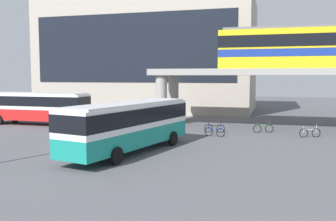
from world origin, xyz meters
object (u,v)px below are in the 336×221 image
at_px(bus_secondary, 36,105).
at_px(bicycle_blue, 215,132).
at_px(pedestrian_near_building, 148,121).
at_px(station_building, 151,57).
at_px(bicycle_black, 215,128).
at_px(pedestrian_by_bike_rack, 144,126).
at_px(bus_main, 129,122).
at_px(bicycle_silver, 310,133).
at_px(bicycle_green, 263,128).
at_px(train, 329,47).

bearing_deg(bus_secondary, bicycle_blue, -7.90).
bearing_deg(pedestrian_near_building, bicycle_blue, -14.03).
height_order(station_building, bicycle_black, station_building).
xyz_separation_m(bus_secondary, pedestrian_by_bike_rack, (12.77, -3.50, -1.23)).
distance_m(bus_secondary, bicycle_black, 18.30).
bearing_deg(bus_secondary, pedestrian_near_building, -4.75).
height_order(bus_main, bicycle_black, bus_main).
xyz_separation_m(bus_main, bicycle_silver, (11.69, 9.55, -1.63)).
xyz_separation_m(pedestrian_by_bike_rack, pedestrian_near_building, (-0.42, 2.48, 0.09)).
height_order(bicycle_green, pedestrian_near_building, pedestrian_near_building).
bearing_deg(station_building, pedestrian_near_building, -72.28).
xyz_separation_m(station_building, train, (22.09, -15.56, -0.14)).
distance_m(train, bus_secondary, 28.65).
relative_size(bicycle_blue, pedestrian_by_bike_rack, 1.06).
bearing_deg(pedestrian_by_bike_rack, bicycle_black, 29.06).
xyz_separation_m(train, bicycle_blue, (-9.24, -6.85, -7.19)).
xyz_separation_m(bicycle_green, bicycle_silver, (3.67, -1.59, 0.00)).
bearing_deg(bus_secondary, bicycle_green, 1.71).
distance_m(train, bicycle_silver, 9.05).
bearing_deg(bicycle_silver, bus_main, -140.78).
relative_size(train, bicycle_blue, 11.38).
bearing_deg(bicycle_blue, bus_main, -118.35).
xyz_separation_m(bus_main, bicycle_blue, (4.26, 7.90, -1.63)).
bearing_deg(bicycle_green, bicycle_silver, -23.44).
height_order(bicycle_blue, bicycle_silver, same).
relative_size(station_building, pedestrian_by_bike_rack, 18.07).
bearing_deg(pedestrian_near_building, bus_main, -78.47).
height_order(bus_main, pedestrian_by_bike_rack, bus_main).
distance_m(bus_secondary, pedestrian_by_bike_rack, 13.30).
bearing_deg(bicycle_blue, bicycle_silver, 12.49).
bearing_deg(bus_secondary, pedestrian_by_bike_rack, -15.33).
height_order(bus_secondary, bicycle_black, bus_secondary).
relative_size(bicycle_silver, pedestrian_near_building, 0.94).
xyz_separation_m(train, bus_secondary, (-27.77, -4.28, -5.56)).
distance_m(bus_secondary, bicycle_silver, 26.03).
relative_size(train, bus_main, 1.74).
relative_size(bicycle_green, bicycle_blue, 1.00).
bearing_deg(bicycle_silver, pedestrian_near_building, -179.58).
height_order(train, bicycle_blue, train).
relative_size(train, bicycle_black, 11.00).
height_order(bicycle_silver, pedestrian_by_bike_rack, pedestrian_by_bike_rack).
xyz_separation_m(train, pedestrian_near_building, (-15.43, -5.30, -6.70)).
distance_m(station_building, bicycle_silver, 29.94).
bearing_deg(pedestrian_by_bike_rack, pedestrian_near_building, 99.73).
xyz_separation_m(bicycle_green, pedestrian_near_building, (-9.95, -1.69, 0.49)).
bearing_deg(bicycle_silver, station_building, 134.34).
bearing_deg(bicycle_green, train, 33.40).
distance_m(station_building, bus_main, 32.01).
xyz_separation_m(station_building, bus_main, (8.59, -30.30, -5.70)).
height_order(bicycle_blue, pedestrian_by_bike_rack, pedestrian_by_bike_rack).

